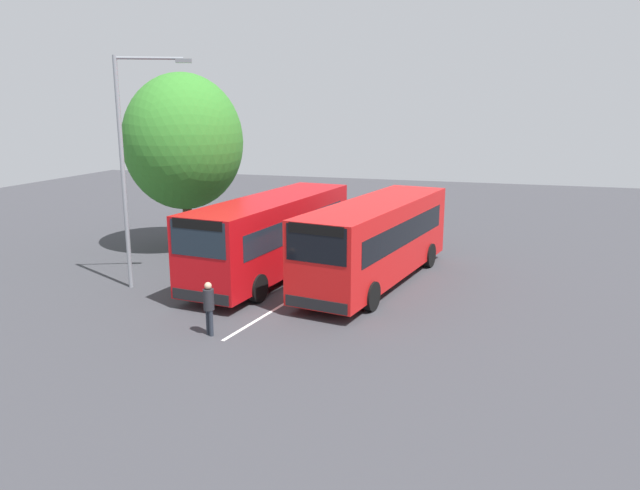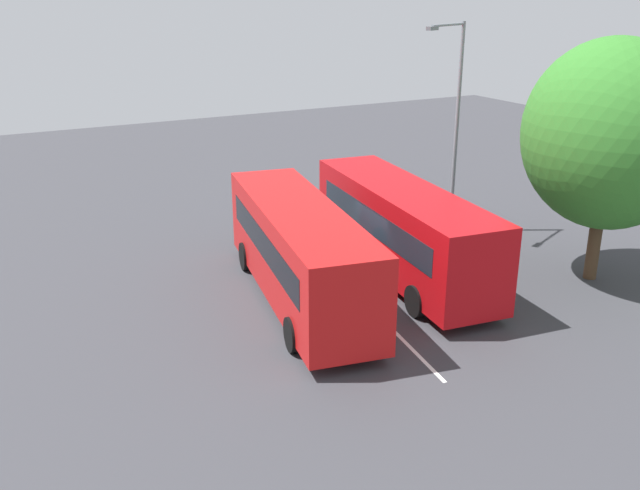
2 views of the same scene
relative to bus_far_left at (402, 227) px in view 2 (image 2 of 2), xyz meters
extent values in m
plane|color=#38383D|center=(0.12, 2.12, -1.75)|extent=(67.76, 67.76, 0.00)
cube|color=#B70C11|center=(-0.03, 0.00, 0.01)|extent=(10.16, 3.60, 2.81)
cube|color=#19232D|center=(4.86, -0.61, 0.77)|extent=(0.38, 2.10, 1.18)
cube|color=#19232D|center=(0.11, 1.16, 0.35)|extent=(8.30, 1.12, 0.90)
cube|color=#19232D|center=(-0.18, -1.15, 0.35)|extent=(8.30, 1.12, 0.90)
cube|color=black|center=(4.88, -0.61, 1.24)|extent=(0.34, 1.91, 0.32)
cube|color=black|center=(4.89, -0.61, -1.17)|extent=(0.37, 2.19, 0.36)
cylinder|color=black|center=(3.27, 0.74, -1.24)|extent=(1.04, 0.40, 1.01)
cylinder|color=black|center=(2.98, -1.52, -1.24)|extent=(1.04, 0.40, 1.01)
cylinder|color=black|center=(-3.05, 1.52, -1.24)|extent=(1.04, 0.40, 1.01)
cylinder|color=black|center=(-3.33, -0.73, -1.24)|extent=(1.04, 0.40, 1.01)
cube|color=red|center=(-0.34, 4.16, 0.01)|extent=(10.21, 4.15, 2.81)
cube|color=black|center=(4.51, 3.27, 0.77)|extent=(0.50, 2.09, 1.18)
cube|color=black|center=(-0.13, 5.30, 0.35)|extent=(8.23, 1.59, 0.90)
cube|color=black|center=(-0.55, 3.01, 0.35)|extent=(8.23, 1.59, 0.90)
cube|color=black|center=(4.53, 3.26, 1.24)|extent=(0.44, 1.90, 0.32)
cube|color=black|center=(4.54, 3.26, -1.17)|extent=(0.50, 2.18, 0.36)
cylinder|color=black|center=(2.99, 4.70, -1.24)|extent=(1.05, 0.46, 1.01)
cylinder|color=black|center=(2.58, 2.47, -1.24)|extent=(1.05, 0.46, 1.01)
cylinder|color=black|center=(-3.26, 5.85, -1.24)|extent=(1.05, 0.46, 1.01)
cylinder|color=black|center=(-3.67, 3.62, -1.24)|extent=(1.05, 0.46, 1.01)
cylinder|color=#232833|center=(6.53, 0.50, -1.35)|extent=(0.13, 0.13, 0.80)
cylinder|color=#232833|center=(6.61, 0.64, -1.35)|extent=(0.13, 0.13, 0.80)
cylinder|color=#232328|center=(6.57, 0.57, -0.64)|extent=(0.44, 0.44, 0.63)
sphere|color=tan|center=(6.57, 0.57, -0.21)|extent=(0.22, 0.22, 0.22)
cylinder|color=gray|center=(3.01, -4.56, 2.46)|extent=(0.16, 0.16, 8.41)
cylinder|color=gray|center=(2.54, -3.48, 6.57)|extent=(1.03, 2.20, 0.10)
cube|color=slate|center=(2.07, -2.40, 6.49)|extent=(0.41, 0.59, 0.14)
cylinder|color=#4C3823|center=(-3.43, -5.68, -0.34)|extent=(0.44, 0.44, 2.82)
ellipsoid|color=#337A28|center=(-3.43, -5.68, 3.32)|extent=(5.98, 5.38, 6.27)
cube|color=silver|center=(0.12, 2.12, -1.74)|extent=(13.54, 2.11, 0.01)
camera|label=1|loc=(21.78, 8.68, 4.92)|focal=33.79mm
camera|label=2|loc=(-18.93, 13.34, 7.78)|focal=39.15mm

